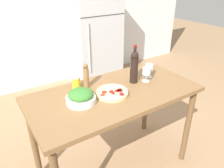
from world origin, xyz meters
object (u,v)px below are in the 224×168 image
(wine_glass_near, at_px, (146,72))
(salt_canister, at_px, (76,83))
(pepper_mill, at_px, (86,76))
(salad_bowl, at_px, (81,97))
(wine_glass_far, at_px, (149,68))
(refrigerator, at_px, (93,36))
(wine_bottle, at_px, (134,66))
(homemade_pizza, at_px, (112,93))

(wine_glass_near, height_order, salt_canister, wine_glass_near)
(pepper_mill, xyz_separation_m, salad_bowl, (-0.15, -0.21, -0.06))
(salad_bowl, bearing_deg, wine_glass_far, 5.20)
(refrigerator, relative_size, salad_bowl, 7.26)
(wine_bottle, bearing_deg, refrigerator, 72.55)
(pepper_mill, distance_m, salad_bowl, 0.26)
(refrigerator, xyz_separation_m, homemade_pizza, (-0.87, -1.91, 0.05))
(wine_glass_far, height_order, salt_canister, wine_glass_far)
(refrigerator, distance_m, wine_bottle, 1.92)
(pepper_mill, height_order, salad_bowl, pepper_mill)
(refrigerator, bearing_deg, salad_bowl, -121.28)
(refrigerator, height_order, salt_canister, refrigerator)
(refrigerator, xyz_separation_m, salad_bowl, (-1.15, -1.89, 0.09))
(refrigerator, distance_m, salt_canister, 1.98)
(wine_glass_far, distance_m, salad_bowl, 0.77)
(wine_bottle, distance_m, salad_bowl, 0.59)
(wine_bottle, bearing_deg, wine_glass_far, 1.70)
(salad_bowl, relative_size, salt_canister, 1.93)
(refrigerator, bearing_deg, pepper_mill, -120.62)
(pepper_mill, distance_m, salt_canister, 0.10)
(salad_bowl, height_order, salt_canister, salt_canister)
(wine_bottle, relative_size, pepper_mill, 1.56)
(wine_bottle, xyz_separation_m, salad_bowl, (-0.57, -0.06, -0.11))
(homemade_pizza, bearing_deg, salad_bowl, 174.51)
(refrigerator, distance_m, salad_bowl, 2.21)
(homemade_pizza, bearing_deg, salt_canister, 129.09)
(wine_glass_far, bearing_deg, wine_bottle, -178.30)
(salad_bowl, bearing_deg, wine_glass_near, 1.15)
(pepper_mill, bearing_deg, wine_glass_near, -20.16)
(wine_bottle, relative_size, salad_bowl, 1.52)
(homemade_pizza, bearing_deg, wine_bottle, 16.85)
(wine_glass_far, distance_m, salt_canister, 0.72)
(refrigerator, bearing_deg, wine_glass_near, -103.92)
(wine_glass_near, distance_m, salad_bowl, 0.68)
(homemade_pizza, distance_m, salt_canister, 0.33)
(salad_bowl, relative_size, homemade_pizza, 0.86)
(homemade_pizza, height_order, salt_canister, salt_canister)
(pepper_mill, bearing_deg, salad_bowl, -126.23)
(homemade_pizza, relative_size, salt_canister, 2.24)
(wine_glass_near, bearing_deg, wine_bottle, 155.22)
(pepper_mill, distance_m, homemade_pizza, 0.28)
(wine_bottle, xyz_separation_m, homemade_pizza, (-0.30, -0.09, -0.14))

